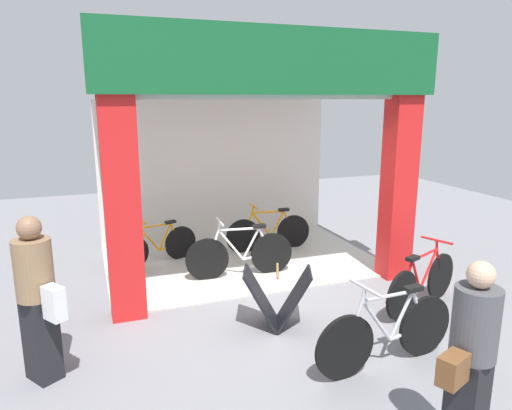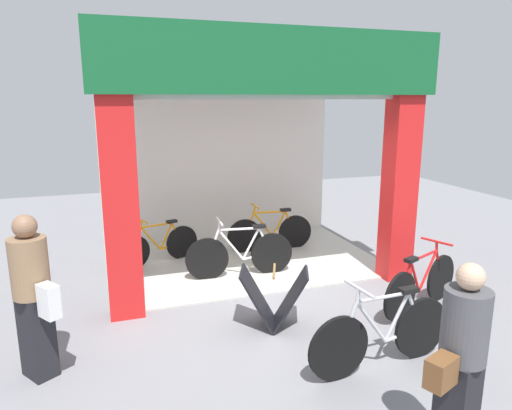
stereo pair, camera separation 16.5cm
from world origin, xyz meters
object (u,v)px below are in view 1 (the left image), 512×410
sandwich_board_sign (277,298)px  pedestrian_0 (38,297)px  pedestrian_1 (470,361)px  bicycle_inside_2 (240,254)px  bicycle_parked_0 (387,332)px  bicycle_inside_0 (269,232)px  bicycle_parked_1 (422,283)px  bicycle_inside_1 (157,246)px

sandwich_board_sign → pedestrian_0: (-2.61, -0.22, 0.51)m
sandwich_board_sign → pedestrian_0: size_ratio=0.56×
sandwich_board_sign → pedestrian_1: (0.52, -2.51, 0.47)m
bicycle_inside_2 → bicycle_parked_0: bearing=-77.6°
bicycle_inside_0 → bicycle_parked_1: 3.13m
bicycle_inside_1 → bicycle_parked_0: bicycle_parked_0 is taller
bicycle_parked_1 → bicycle_inside_1: bearing=136.5°
bicycle_parked_1 → pedestrian_0: pedestrian_0 is taller
pedestrian_1 → bicycle_inside_1: bearing=106.7°
bicycle_inside_1 → bicycle_inside_0: bearing=1.5°
bicycle_inside_0 → pedestrian_0: (-3.61, -2.99, 0.53)m
bicycle_parked_0 → sandwich_board_sign: size_ratio=1.84×
bicycle_parked_1 → pedestrian_1: (-1.49, -2.32, 0.48)m
bicycle_inside_2 → bicycle_parked_0: (0.64, -2.92, 0.01)m
bicycle_inside_0 → pedestrian_1: size_ratio=0.99×
bicycle_inside_1 → bicycle_parked_0: bearing=-65.6°
bicycle_inside_0 → bicycle_parked_1: bearing=-71.0°
bicycle_inside_0 → sandwich_board_sign: size_ratio=1.70×
pedestrian_0 → pedestrian_1: bearing=-36.2°
bicycle_parked_0 → sandwich_board_sign: bicycle_parked_0 is taller
bicycle_inside_1 → bicycle_parked_1: size_ratio=0.92×
pedestrian_0 → pedestrian_1: 3.88m
bicycle_parked_0 → pedestrian_0: pedestrian_0 is taller
bicycle_inside_0 → bicycle_parked_0: bicycle_parked_0 is taller
bicycle_inside_1 → sandwich_board_sign: (1.05, -2.72, 0.04)m
bicycle_inside_0 → bicycle_inside_1: size_ratio=1.13×
pedestrian_0 → pedestrian_1: (3.13, -2.29, -0.04)m
sandwich_board_sign → pedestrian_1: 2.60m
bicycle_inside_1 → sandwich_board_sign: bearing=-68.9°
bicycle_inside_0 → bicycle_inside_2: 1.39m
bicycle_inside_0 → bicycle_parked_1: size_ratio=1.04×
bicycle_inside_1 → bicycle_parked_1: (3.06, -2.91, 0.03)m
bicycle_inside_2 → pedestrian_1: (0.43, -4.22, 0.46)m
pedestrian_0 → pedestrian_1: size_ratio=1.04×
bicycle_parked_1 → pedestrian_0: size_ratio=0.92×
bicycle_parked_0 → sandwich_board_sign: 1.41m
bicycle_parked_1 → sandwich_board_sign: bearing=174.6°
bicycle_inside_2 → pedestrian_0: (-2.70, -1.93, 0.50)m
bicycle_inside_2 → bicycle_inside_0: bearing=49.5°
bicycle_inside_1 → bicycle_parked_1: 4.22m
bicycle_inside_1 → bicycle_inside_2: bearing=-41.4°
pedestrian_1 → sandwich_board_sign: bearing=101.6°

